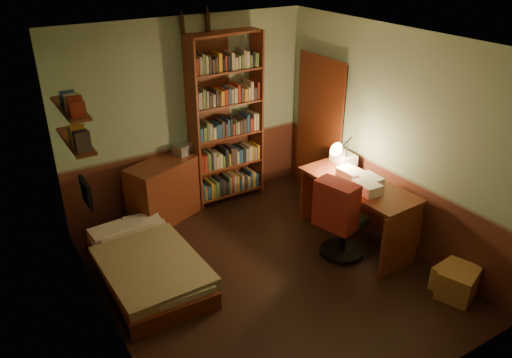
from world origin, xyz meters
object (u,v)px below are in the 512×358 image
desk (356,212)px  bed (146,258)px  cardboard_box_b (453,279)px  desk_lamp (348,144)px  dresser (164,191)px  cardboard_box_a (458,282)px  bookshelf (226,121)px  office_chair (344,219)px  mini_stereo (183,149)px

desk → bed: bearing=162.2°
desk → cardboard_box_b: desk is taller
desk_lamp → cardboard_box_b: bearing=-82.9°
desk_lamp → dresser: bearing=150.6°
dresser → cardboard_box_a: bearing=-78.4°
dresser → cardboard_box_a: (2.04, -3.15, -0.25)m
bookshelf → cardboard_box_a: bookshelf is taller
desk → cardboard_box_a: (0.23, -1.39, -0.25)m
dresser → desk: (1.82, -1.76, -0.01)m
bookshelf → desk_lamp: bookshelf is taller
office_chair → cardboard_box_b: 1.34m
bed → dresser: (0.67, 1.11, 0.15)m
bed → desk_lamp: desk_lamp is taller
bed → cardboard_box_b: (2.75, -1.94, -0.12)m
cardboard_box_a → bookshelf: bearing=107.7°
desk_lamp → office_chair: size_ratio=0.65×
desk → office_chair: (-0.32, -0.15, 0.08)m
bed → bookshelf: bookshelf is taller
bed → cardboard_box_b: 3.37m
dresser → bookshelf: bookshelf is taller
cardboard_box_b → mini_stereo: bearing=118.1°
dresser → office_chair: 2.42m
mini_stereo → cardboard_box_b: (1.70, -3.18, -0.76)m
dresser → desk: size_ratio=0.61×
bed → desk: desk is taller
bookshelf → desk: size_ratio=1.56×
mini_stereo → desk_lamp: (1.61, -1.44, 0.23)m
desk_lamp → cardboard_box_a: bearing=-84.1°
bed → desk_lamp: size_ratio=2.79×
bed → office_chair: 2.32m
desk_lamp → cardboard_box_a: (0.06, -1.83, -0.97)m
office_chair → cardboard_box_a: office_chair is taller
desk → desk_lamp: desk_lamp is taller
mini_stereo → cardboard_box_a: (1.67, -3.27, -0.74)m
bookshelf → desk_lamp: bearing=-59.6°
dresser → cardboard_box_b: bearing=-77.2°
bookshelf → office_chair: bearing=-80.6°
mini_stereo → desk: (1.44, -1.88, -0.49)m
mini_stereo → office_chair: 2.36m
bookshelf → cardboard_box_b: bookshelf is taller
bed → desk_lamp: (2.66, -0.21, 0.87)m
dresser → bookshelf: 1.28m
bed → mini_stereo: size_ratio=6.92×
bookshelf → desk: bookshelf is taller
dresser → bookshelf: size_ratio=0.39×
bed → cardboard_box_a: size_ratio=4.10×
cardboard_box_a → cardboard_box_b: 0.10m
bookshelf → cardboard_box_b: 3.48m
desk → office_chair: office_chair is taller
bed → dresser: 1.31m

